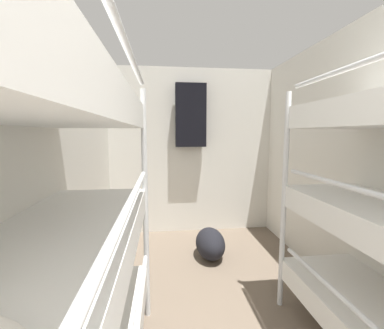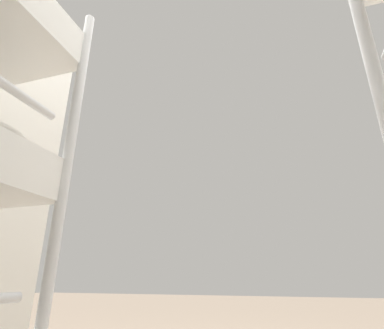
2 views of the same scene
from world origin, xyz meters
The scene contains 0 objects.
Camera 2 is at (-0.25, 1.51, 0.62)m, focal length 28.00 mm.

